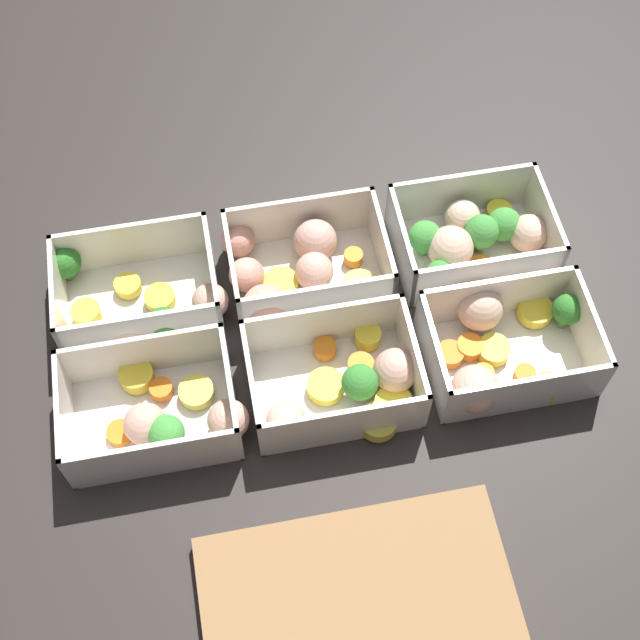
% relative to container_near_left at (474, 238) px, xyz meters
% --- Properties ---
extents(ground_plane, '(4.00, 4.00, 0.00)m').
position_rel_container_near_left_xyz_m(ground_plane, '(0.19, 0.07, -0.03)').
color(ground_plane, '#282321').
extents(container_near_left, '(0.18, 0.13, 0.07)m').
position_rel_container_near_left_xyz_m(container_near_left, '(0.00, 0.00, 0.00)').
color(container_near_left, silver).
rests_on(container_near_left, ground_plane).
extents(container_near_center, '(0.18, 0.15, 0.07)m').
position_rel_container_near_left_xyz_m(container_near_center, '(0.20, 0.00, -0.00)').
color(container_near_center, silver).
rests_on(container_near_center, ground_plane).
extents(container_near_right, '(0.19, 0.14, 0.07)m').
position_rel_container_near_left_xyz_m(container_near_right, '(0.37, 0.01, -0.00)').
color(container_near_right, silver).
rests_on(container_near_right, ground_plane).
extents(container_far_left, '(0.17, 0.16, 0.07)m').
position_rel_container_near_left_xyz_m(container_far_left, '(0.01, 0.14, -0.00)').
color(container_far_left, silver).
rests_on(container_far_left, ground_plane).
extents(container_far_center, '(0.18, 0.14, 0.07)m').
position_rel_container_near_left_xyz_m(container_far_center, '(0.17, 0.15, -0.00)').
color(container_far_center, silver).
rests_on(container_far_center, ground_plane).
extents(container_far_right, '(0.18, 0.13, 0.07)m').
position_rel_container_near_left_xyz_m(container_far_right, '(0.36, 0.15, -0.00)').
color(container_far_right, silver).
rests_on(container_far_right, ground_plane).
extents(cutting_board, '(0.28, 0.18, 0.02)m').
position_rel_container_near_left_xyz_m(cutting_board, '(0.20, 0.36, -0.02)').
color(cutting_board, olive).
rests_on(cutting_board, ground_plane).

